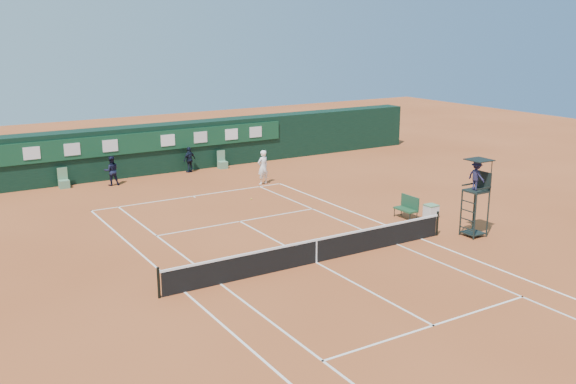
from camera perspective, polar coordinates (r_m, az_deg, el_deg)
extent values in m
plane|color=#B2552A|center=(25.10, 2.51, -6.29)|extent=(90.00, 90.00, 0.00)
cube|color=silver|center=(35.10, -8.43, -0.37)|extent=(11.05, 0.08, 0.01)
cube|color=white|center=(28.38, 11.75, -4.09)|extent=(0.08, 23.85, 0.01)
cube|color=white|center=(22.69, -9.17, -8.77)|extent=(0.08, 23.85, 0.01)
cube|color=silver|center=(27.49, 9.65, -4.60)|extent=(0.08, 23.85, 0.01)
cube|color=silver|center=(23.19, -6.02, -8.13)|extent=(0.08, 23.85, 0.01)
cube|color=silver|center=(30.32, -4.29, -2.62)|extent=(8.31, 0.08, 0.01)
cube|color=white|center=(20.56, 12.78, -11.50)|extent=(8.31, 0.08, 0.01)
cube|color=silver|center=(25.10, 2.51, -6.27)|extent=(0.08, 12.88, 0.01)
cube|color=white|center=(34.97, -8.34, -0.42)|extent=(0.08, 0.30, 0.01)
cube|color=black|center=(24.94, 2.52, -5.32)|extent=(12.60, 0.04, 0.90)
cube|color=white|center=(24.79, 2.54, -4.28)|extent=(12.80, 0.06, 0.08)
cube|color=white|center=(24.94, 2.53, -5.30)|extent=(0.06, 0.05, 0.92)
cylinder|color=black|center=(28.83, 13.13, -2.74)|extent=(0.10, 0.10, 1.10)
cylinder|color=black|center=(22.18, -11.43, -7.91)|extent=(0.10, 0.10, 1.10)
cube|color=black|center=(41.04, -12.34, 3.74)|extent=(40.00, 1.50, 3.00)
cube|color=#103D25|center=(40.18, -12.00, 4.40)|extent=(18.00, 0.10, 1.20)
cube|color=silver|center=(38.38, -21.83, 3.22)|extent=(0.90, 0.04, 0.70)
cube|color=silver|center=(38.80, -18.64, 3.61)|extent=(0.90, 0.04, 0.70)
cube|color=silver|center=(39.34, -15.53, 3.98)|extent=(0.90, 0.04, 0.70)
cube|color=white|center=(40.46, -10.63, 4.54)|extent=(0.90, 0.04, 0.70)
cube|color=silver|center=(41.29, -7.78, 4.85)|extent=(0.90, 0.04, 0.70)
cube|color=white|center=(42.21, -5.04, 5.13)|extent=(0.90, 0.04, 0.70)
cube|color=silver|center=(43.04, -2.89, 5.35)|extent=(0.90, 0.04, 0.70)
cube|color=#598865|center=(38.62, -19.28, 0.67)|extent=(0.55, 0.50, 0.46)
cube|color=#57855E|center=(38.71, -19.42, 1.55)|extent=(0.55, 0.06, 0.70)
cube|color=#5C8D69|center=(41.79, -5.83, 2.41)|extent=(0.55, 0.50, 0.46)
cube|color=#598966|center=(41.87, -5.98, 3.23)|extent=(0.55, 0.06, 0.70)
cylinder|color=black|center=(28.51, 16.28, -2.20)|extent=(0.07, 0.07, 2.00)
cylinder|color=black|center=(29.02, 15.12, -1.83)|extent=(0.07, 0.07, 2.00)
cylinder|color=black|center=(29.09, 17.34, -1.95)|extent=(0.07, 0.07, 2.00)
cylinder|color=black|center=(29.59, 16.19, -1.59)|extent=(0.07, 0.07, 2.00)
cube|color=black|center=(28.79, 16.38, 0.10)|extent=(0.85, 0.85, 0.08)
cube|color=black|center=(28.98, 16.96, 0.99)|extent=(0.06, 0.85, 0.80)
cube|color=black|center=(28.47, 17.03, 0.33)|extent=(0.85, 0.05, 0.06)
cube|color=black|center=(29.01, 15.79, 0.67)|extent=(0.85, 0.05, 0.06)
cylinder|color=black|center=(28.63, 17.63, 1.70)|extent=(0.04, 0.04, 1.00)
cylinder|color=black|center=(29.15, 16.44, 2.00)|extent=(0.04, 0.04, 1.00)
cube|color=black|center=(28.53, 16.64, 2.76)|extent=(0.95, 0.95, 0.04)
cube|color=black|center=(29.29, 16.12, -3.49)|extent=(0.80, 0.80, 0.05)
cube|color=black|center=(28.93, 15.61, -3.15)|extent=(0.04, 0.80, 0.04)
cube|color=black|center=(28.82, 15.67, -2.39)|extent=(0.04, 0.80, 0.04)
cube|color=black|center=(28.71, 15.72, -1.63)|extent=(0.04, 0.80, 0.04)
cube|color=black|center=(28.60, 15.77, -0.86)|extent=(0.04, 0.80, 0.04)
imported|color=#1D1B36|center=(28.60, 16.40, 1.40)|extent=(0.47, 0.82, 1.28)
cube|color=#1B4527|center=(31.08, 10.42, -1.55)|extent=(0.55, 1.20, 0.08)
cube|color=#1A432B|center=(31.15, 10.79, -0.86)|extent=(0.06, 1.20, 0.60)
cylinder|color=black|center=(30.61, 10.78, -2.29)|extent=(0.04, 0.04, 0.41)
cylinder|color=black|center=(30.90, 11.38, -2.16)|extent=(0.04, 0.04, 0.41)
cylinder|color=black|center=(31.39, 9.43, -1.80)|extent=(0.04, 0.04, 0.41)
cylinder|color=black|center=(31.68, 10.04, -1.68)|extent=(0.04, 0.04, 0.41)
cube|color=black|center=(30.18, 11.95, -2.71)|extent=(0.39, 0.78, 0.29)
cube|color=silver|center=(31.53, 12.59, -1.71)|extent=(0.55, 0.55, 0.60)
cube|color=#5B8B5F|center=(31.44, 12.62, -1.15)|extent=(0.57, 0.57, 0.05)
sphere|color=yellow|center=(34.09, -3.27, -0.63)|extent=(0.07, 0.07, 0.07)
imported|color=white|center=(37.26, -2.25, 2.22)|extent=(0.81, 0.62, 2.01)
imported|color=black|center=(38.34, -15.42, 1.83)|extent=(0.91, 0.76, 1.72)
imported|color=black|center=(40.82, -8.75, 2.86)|extent=(1.03, 0.73, 1.62)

